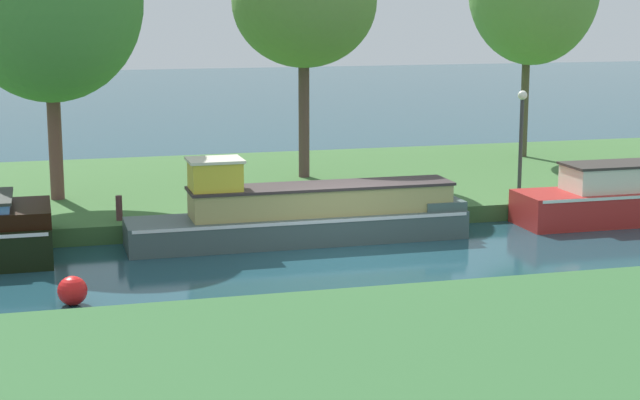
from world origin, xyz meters
The scene contains 9 objects.
ground_plane centered at (0.00, 0.00, 0.00)m, with size 120.00×120.00×0.00m, color #1C424D.
riverbank_far centered at (0.00, 7.00, 0.20)m, with size 72.00×10.00×0.40m, color #3D6934.
riverbank_near centered at (0.00, -9.00, 0.20)m, with size 72.00×10.00×0.40m, color #336333.
slate_narrowboat centered at (-0.73, 1.20, 0.60)m, with size 7.40×1.47×1.90m.
willow_tree_left centered at (-5.82, 5.08, 5.16)m, with size 4.36×3.85×7.14m.
willow_tree_centre centered at (0.79, 7.08, 5.14)m, with size 3.84×4.40×6.53m.
lamp_post centered at (5.62, 3.75, 2.03)m, with size 0.24×0.24×2.54m.
mooring_post_near centered at (-4.57, 2.58, 0.68)m, with size 0.14×0.14×0.55m, color #4E2E30.
channel_buoy centered at (-5.77, -2.44, 0.26)m, with size 0.51×0.51×0.51m, color red.
Camera 1 is at (-6.20, -20.25, 5.17)m, focal length 58.50 mm.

